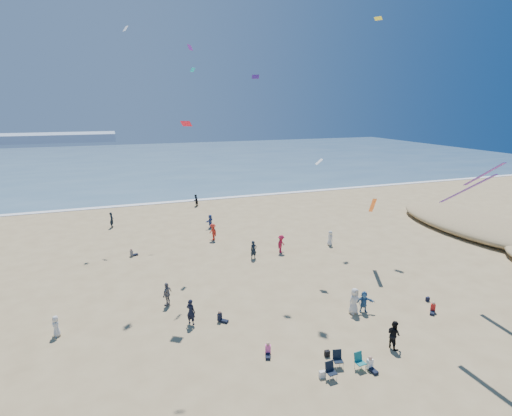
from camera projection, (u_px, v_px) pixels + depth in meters
name	position (u px, v px, depth m)	size (l,w,h in m)	color
ground	(272.00, 394.00, 21.02)	(220.00, 220.00, 0.00)	tan
ocean	(140.00, 161.00, 107.54)	(220.00, 100.00, 0.06)	#476B84
surf_line	(163.00, 203.00, 62.00)	(220.00, 1.20, 0.08)	white
standing_flyers	(239.00, 260.00, 36.85)	(26.48, 45.54, 1.95)	black
seated_group	(270.00, 309.00, 28.90)	(21.21, 23.94, 0.84)	white
chair_cluster	(344.00, 364.00, 22.63)	(2.64, 1.48, 1.00)	black
white_tote	(322.00, 374.00, 22.26)	(0.35, 0.20, 0.40)	silver
black_backpack	(327.00, 354.00, 24.13)	(0.30, 0.22, 0.38)	black
navy_bag	(428.00, 299.00, 30.93)	(0.28, 0.18, 0.34)	black
kites_aloft	(309.00, 106.00, 32.34)	(45.09, 39.60, 27.85)	white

